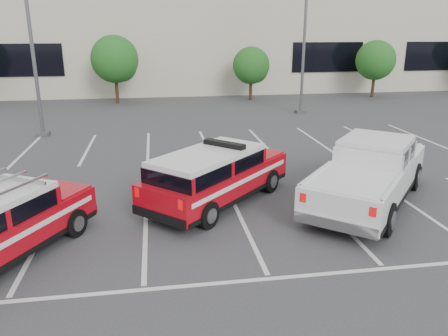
# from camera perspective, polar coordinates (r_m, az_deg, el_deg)

# --- Properties ---
(ground) EXTENTS (120.00, 120.00, 0.00)m
(ground) POSITION_cam_1_polar(r_m,az_deg,el_deg) (12.30, 2.56, -7.32)
(ground) COLOR #3A3A3C
(ground) RESTS_ON ground
(stall_markings) EXTENTS (23.00, 15.00, 0.01)m
(stall_markings) POSITION_cam_1_polar(r_m,az_deg,el_deg) (16.42, -0.56, -0.75)
(stall_markings) COLOR silver
(stall_markings) RESTS_ON ground
(convention_building) EXTENTS (60.00, 16.99, 13.20)m
(convention_building) POSITION_cam_1_polar(r_m,az_deg,el_deg) (42.85, -5.96, 16.93)
(convention_building) COLOR beige
(convention_building) RESTS_ON ground
(tree_mid_left) EXTENTS (3.37, 3.37, 4.85)m
(tree_mid_left) POSITION_cam_1_polar(r_m,az_deg,el_deg) (33.14, -13.91, 13.44)
(tree_mid_left) COLOR #3F2B19
(tree_mid_left) RESTS_ON ground
(tree_mid_right) EXTENTS (2.77, 2.77, 3.99)m
(tree_mid_right) POSITION_cam_1_polar(r_m,az_deg,el_deg) (33.88, 3.70, 13.07)
(tree_mid_right) COLOR #3F2B19
(tree_mid_right) RESTS_ON ground
(tree_right) EXTENTS (3.07, 3.07, 4.42)m
(tree_right) POSITION_cam_1_polar(r_m,az_deg,el_deg) (37.34, 19.27, 12.99)
(tree_right) COLOR #3F2B19
(tree_right) RESTS_ON ground
(light_pole_left) EXTENTS (0.90, 0.60, 10.24)m
(light_pole_left) POSITION_cam_1_polar(r_m,az_deg,el_deg) (23.62, -24.02, 16.20)
(light_pole_left) COLOR #59595E
(light_pole_left) RESTS_ON ground
(light_pole_mid) EXTENTS (0.90, 0.60, 10.24)m
(light_pole_mid) POSITION_cam_1_polar(r_m,az_deg,el_deg) (28.47, 10.51, 17.37)
(light_pole_mid) COLOR #59595E
(light_pole_mid) RESTS_ON ground
(fire_chief_suv) EXTENTS (5.11, 5.17, 1.88)m
(fire_chief_suv) POSITION_cam_1_polar(r_m,az_deg,el_deg) (13.48, -1.06, -1.51)
(fire_chief_suv) COLOR #A90813
(fire_chief_suv) RESTS_ON ground
(white_pickup) EXTENTS (5.84, 6.28, 1.96)m
(white_pickup) POSITION_cam_1_polar(r_m,az_deg,el_deg) (14.24, 18.42, -1.32)
(white_pickup) COLOR silver
(white_pickup) RESTS_ON ground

